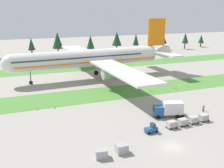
% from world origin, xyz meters
% --- Properties ---
extents(ground_plane, '(400.00, 400.00, 0.00)m').
position_xyz_m(ground_plane, '(0.00, 0.00, 0.00)').
color(ground_plane, gray).
extents(grass_strip_near, '(320.00, 13.29, 0.01)m').
position_xyz_m(grass_strip_near, '(0.00, 34.48, 0.00)').
color(grass_strip_near, '#4C8438').
rests_on(grass_strip_near, ground).
extents(grass_strip_far, '(320.00, 13.29, 0.01)m').
position_xyz_m(grass_strip_far, '(0.00, 73.05, 0.00)').
color(grass_strip_far, '#4C8438').
rests_on(grass_strip_far, ground).
extents(airliner, '(62.16, 76.26, 20.84)m').
position_xyz_m(airliner, '(2.15, 53.84, 7.47)').
color(airliner, silver).
rests_on(airliner, ground).
extents(baggage_tug, '(2.67, 1.46, 1.97)m').
position_xyz_m(baggage_tug, '(-0.46, 6.65, 0.81)').
color(baggage_tug, '#1E4C8E').
rests_on(baggage_tug, ground).
extents(cargo_dolly_lead, '(2.29, 1.63, 1.55)m').
position_xyz_m(cargo_dolly_lead, '(4.55, 6.96, 0.92)').
color(cargo_dolly_lead, '#A3A3A8').
rests_on(cargo_dolly_lead, ground).
extents(cargo_dolly_second, '(2.29, 1.63, 1.55)m').
position_xyz_m(cargo_dolly_second, '(7.45, 7.13, 0.92)').
color(cargo_dolly_second, '#A3A3A8').
rests_on(cargo_dolly_second, ground).
extents(cargo_dolly_third, '(2.29, 1.63, 1.55)m').
position_xyz_m(cargo_dolly_third, '(10.34, 7.31, 0.92)').
color(cargo_dolly_third, '#A3A3A8').
rests_on(cargo_dolly_third, ground).
extents(cargo_dolly_fourth, '(2.29, 1.63, 1.55)m').
position_xyz_m(cargo_dolly_fourth, '(13.24, 7.49, 0.92)').
color(cargo_dolly_fourth, '#A3A3A8').
rests_on(cargo_dolly_fourth, ground).
extents(catering_truck, '(7.32, 4.28, 3.58)m').
position_xyz_m(catering_truck, '(7.29, 12.46, 1.95)').
color(catering_truck, '#1E4C8E').
rests_on(catering_truck, ground).
extents(ground_crew_marshaller, '(0.51, 0.36, 1.74)m').
position_xyz_m(ground_crew_marshaller, '(17.14, 12.27, 0.95)').
color(ground_crew_marshaller, black).
rests_on(ground_crew_marshaller, ground).
extents(uld_container_0, '(2.20, 1.86, 1.56)m').
position_xyz_m(uld_container_0, '(-13.05, 1.25, 0.78)').
color(uld_container_0, '#A3A3A8').
rests_on(uld_container_0, ground).
extents(uld_container_1, '(2.01, 1.62, 1.60)m').
position_xyz_m(uld_container_1, '(-9.22, 1.47, 0.80)').
color(uld_container_1, '#A3A3A8').
rests_on(uld_container_1, ground).
extents(taxiway_marker_0, '(0.44, 0.44, 0.54)m').
position_xyz_m(taxiway_marker_0, '(-16.53, 27.36, 0.27)').
color(taxiway_marker_0, orange).
rests_on(taxiway_marker_0, ground).
extents(taxiway_marker_1, '(0.44, 0.44, 0.62)m').
position_xyz_m(taxiway_marker_1, '(21.66, 30.64, 0.31)').
color(taxiway_marker_1, orange).
rests_on(taxiway_marker_1, ground).
extents(taxiway_marker_2, '(0.44, 0.44, 0.62)m').
position_xyz_m(taxiway_marker_2, '(12.80, 31.17, 0.31)').
color(taxiway_marker_2, orange).
rests_on(taxiway_marker_2, ground).
extents(taxiway_marker_3, '(0.44, 0.44, 0.47)m').
position_xyz_m(taxiway_marker_3, '(-20.81, 27.86, 0.23)').
color(taxiway_marker_3, orange).
rests_on(taxiway_marker_3, ground).
extents(distant_tree_line, '(193.36, 10.14, 12.56)m').
position_xyz_m(distant_tree_line, '(-8.32, 106.02, 7.05)').
color(distant_tree_line, '#4C3823').
rests_on(distant_tree_line, ground).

